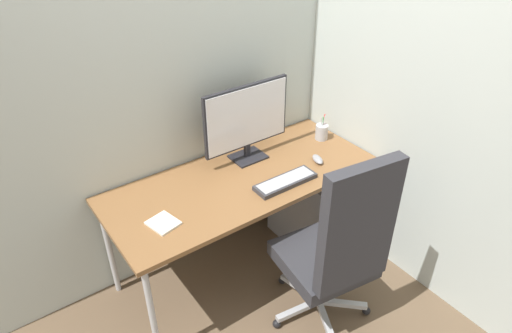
# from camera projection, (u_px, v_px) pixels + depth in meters

# --- Properties ---
(ground_plane) EXTENTS (8.00, 8.00, 0.00)m
(ground_plane) POSITION_uv_depth(u_px,v_px,m) (244.00, 265.00, 3.08)
(ground_plane) COLOR brown
(wall_back) EXTENTS (3.25, 0.04, 2.80)m
(wall_back) POSITION_uv_depth(u_px,v_px,m) (203.00, 48.00, 2.57)
(wall_back) COLOR #B7C1BC
(wall_back) RESTS_ON ground_plane
(wall_side_right) EXTENTS (0.04, 2.30, 2.80)m
(wall_side_right) POSITION_uv_depth(u_px,v_px,m) (388.00, 47.00, 2.57)
(wall_side_right) COLOR #B7C1BC
(wall_side_right) RESTS_ON ground_plane
(desk) EXTENTS (1.64, 0.69, 0.71)m
(desk) POSITION_uv_depth(u_px,v_px,m) (243.00, 185.00, 2.71)
(desk) COLOR brown
(desk) RESTS_ON ground_plane
(office_chair) EXTENTS (0.59, 0.60, 1.17)m
(office_chair) POSITION_uv_depth(u_px,v_px,m) (338.00, 248.00, 2.37)
(office_chair) COLOR black
(office_chair) RESTS_ON ground_plane
(filing_cabinet) EXTENTS (0.42, 0.53, 0.60)m
(filing_cabinet) POSITION_uv_depth(u_px,v_px,m) (315.00, 202.00, 3.17)
(filing_cabinet) COLOR gray
(filing_cabinet) RESTS_ON ground_plane
(monitor) EXTENTS (0.59, 0.17, 0.49)m
(monitor) POSITION_uv_depth(u_px,v_px,m) (247.00, 119.00, 2.74)
(monitor) COLOR black
(monitor) RESTS_ON desk
(keyboard) EXTENTS (0.39, 0.13, 0.03)m
(keyboard) POSITION_uv_depth(u_px,v_px,m) (285.00, 182.00, 2.63)
(keyboard) COLOR #333338
(keyboard) RESTS_ON desk
(mouse) EXTENTS (0.09, 0.12, 0.03)m
(mouse) POSITION_uv_depth(u_px,v_px,m) (318.00, 159.00, 2.83)
(mouse) COLOR gray
(mouse) RESTS_ON desk
(pen_holder) EXTENTS (0.08, 0.08, 0.18)m
(pen_holder) POSITION_uv_depth(u_px,v_px,m) (322.00, 132.00, 3.05)
(pen_holder) COLOR #B2B5BA
(pen_holder) RESTS_ON desk
(notebook) EXTENTS (0.16, 0.17, 0.01)m
(notebook) POSITION_uv_depth(u_px,v_px,m) (163.00, 223.00, 2.34)
(notebook) COLOR silver
(notebook) RESTS_ON desk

